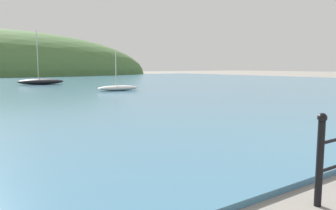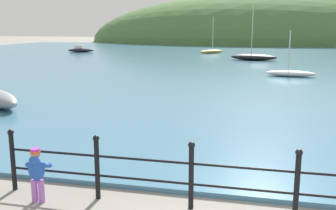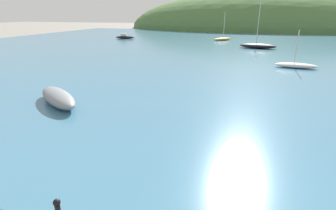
% 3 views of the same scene
% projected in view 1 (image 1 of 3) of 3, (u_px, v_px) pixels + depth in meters
% --- Properties ---
extents(water, '(80.00, 60.00, 0.10)m').
position_uv_depth(water, '(45.00, 84.00, 31.57)').
color(water, teal).
rests_on(water, ground).
extents(boat_nearest_quay, '(4.20, 2.02, 4.98)m').
position_uv_depth(boat_nearest_quay, '(41.00, 81.00, 30.36)').
color(boat_nearest_quay, black).
rests_on(boat_nearest_quay, water).
extents(boat_white_sailboat, '(3.02, 1.06, 2.74)m').
position_uv_depth(boat_white_sailboat, '(118.00, 88.00, 22.75)').
color(boat_white_sailboat, silver).
rests_on(boat_white_sailboat, water).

